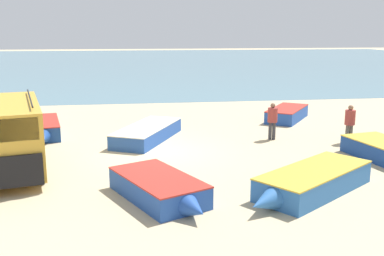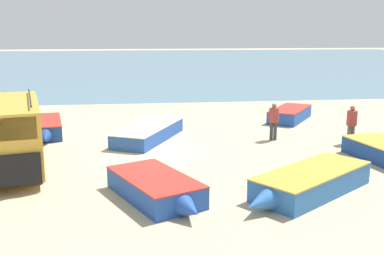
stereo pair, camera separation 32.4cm
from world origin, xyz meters
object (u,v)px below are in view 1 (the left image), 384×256
Objects in this scene: fishing_rowboat_4 at (43,128)px; fisherman_2 at (272,118)px; fishing_rowboat_2 at (160,188)px; fishing_rowboat_5 at (311,182)px; fisherman_1 at (350,120)px; fishing_rowboat_3 at (288,113)px; parked_van at (6,134)px; fishing_rowboat_0 at (149,132)px.

fishing_rowboat_4 is 10.14m from fisherman_2.
fishing_rowboat_2 is 4.35m from fishing_rowboat_5.
fisherman_1 is 1.00× the size of fisherman_2.
fisherman_1 is at bearing -136.52° from fishing_rowboat_3.
fisherman_2 is (9.89, -2.14, 0.62)m from fishing_rowboat_4.
parked_van reaches higher than fishing_rowboat_4.
fishing_rowboat_2 is 2.44× the size of fisherman_2.
fishing_rowboat_3 is 2.47× the size of fisherman_2.
fishing_rowboat_4 is at bearing -176.58° from fishing_rowboat_2.
fishing_rowboat_4 reaches higher than fishing_rowboat_3.
parked_van is 1.20× the size of fishing_rowboat_5.
fishing_rowboat_5 is at bearing -32.29° from fisherman_1.
fisherman_2 is at bearing -172.77° from fishing_rowboat_3.
fishing_rowboat_2 is at bearing -154.75° from fishing_rowboat_0.
parked_van is 13.25m from fisherman_1.
parked_van is 1.27× the size of fishing_rowboat_4.
fishing_rowboat_3 is at bearing 119.26° from fishing_rowboat_2.
fishing_rowboat_0 is 3.27× the size of fisherman_1.
fishing_rowboat_4 is at bearing -100.18° from fisherman_1.
parked_van is 5.35m from fishing_rowboat_4.
fishing_rowboat_3 is 5.31m from fisherman_1.
fisherman_1 reaches higher than fishing_rowboat_5.
fishing_rowboat_0 is at bearing 154.39° from fishing_rowboat_2.
parked_van is 1.41× the size of fishing_rowboat_2.
fishing_rowboat_0 is 5.33m from fisherman_2.
fishing_rowboat_4 reaches higher than fishing_rowboat_2.
fishing_rowboat_4 is at bearing 100.21° from fishing_rowboat_0.
fisherman_2 reaches higher than fishing_rowboat_4.
fishing_rowboat_3 reaches higher than fishing_rowboat_2.
fishing_rowboat_4 is 2.70× the size of fisherman_1.
fisherman_1 is (13.07, 2.12, -0.33)m from parked_van.
parked_van is 14.36m from fishing_rowboat_3.
fisherman_2 is at bearing -134.16° from fishing_rowboat_5.
fishing_rowboat_2 is 12.93m from fishing_rowboat_3.
parked_van is 3.43× the size of fisherman_1.
fisherman_1 is (12.89, -3.15, 0.62)m from fishing_rowboat_4.
fishing_rowboat_5 is (9.16, -3.31, -0.94)m from parked_van.
fisherman_2 is at bearing 66.79° from fishing_rowboat_4.
fishing_rowboat_4 is (0.18, 5.26, -0.95)m from parked_van.
fishing_rowboat_3 is 0.91× the size of fishing_rowboat_4.
fishing_rowboat_4 is 12.41m from fishing_rowboat_5.
parked_van is 5.85m from fishing_rowboat_2.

